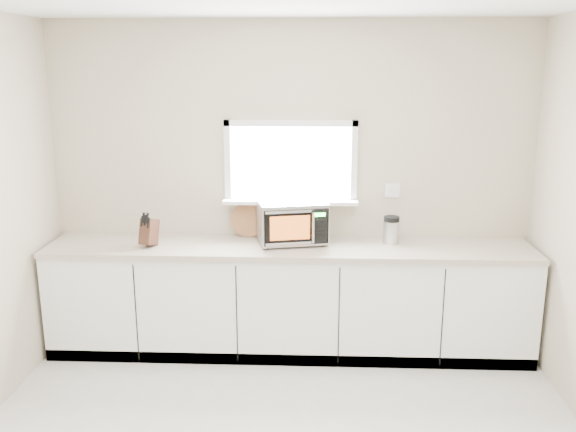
{
  "coord_description": "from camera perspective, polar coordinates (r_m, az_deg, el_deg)",
  "views": [
    {
      "loc": [
        0.19,
        -3.02,
        2.34
      ],
      "look_at": [
        -0.0,
        1.55,
        1.2
      ],
      "focal_mm": 38.0,
      "sensor_mm": 36.0,
      "label": 1
    }
  ],
  "objects": [
    {
      "name": "cabinets",
      "position": [
        5.09,
        0.12,
        -7.9
      ],
      "size": [
        3.92,
        0.6,
        0.88
      ],
      "primitive_type": "cube",
      "color": "white",
      "rests_on": "ground"
    },
    {
      "name": "back_wall",
      "position": [
        5.12,
        0.26,
        2.99
      ],
      "size": [
        4.0,
        0.17,
        2.7
      ],
      "color": "#B6A290",
      "rests_on": "ground"
    },
    {
      "name": "cutting_board",
      "position": [
        5.15,
        -3.73,
        -0.33
      ],
      "size": [
        0.3,
        0.07,
        0.29
      ],
      "primitive_type": "cylinder",
      "rotation": [
        1.4,
        0.0,
        0.0
      ],
      "color": "#915B38",
      "rests_on": "countertop"
    },
    {
      "name": "knife_block",
      "position": [
        4.99,
        -12.88,
        -1.41
      ],
      "size": [
        0.14,
        0.22,
        0.29
      ],
      "rotation": [
        0.0,
        0.0,
        -0.27
      ],
      "color": "#3F2116",
      "rests_on": "countertop"
    },
    {
      "name": "microwave",
      "position": [
        4.97,
        0.35,
        -0.43
      ],
      "size": [
        0.62,
        0.53,
        0.35
      ],
      "rotation": [
        0.0,
        0.0,
        0.23
      ],
      "color": "black",
      "rests_on": "countertop"
    },
    {
      "name": "countertop",
      "position": [
        4.93,
        0.11,
        -2.98
      ],
      "size": [
        3.92,
        0.64,
        0.04
      ],
      "primitive_type": "cube",
      "color": "#B7AC97",
      "rests_on": "cabinets"
    },
    {
      "name": "coffee_grinder",
      "position": [
        5.03,
        9.63,
        -1.27
      ],
      "size": [
        0.17,
        0.17,
        0.23
      ],
      "rotation": [
        0.0,
        0.0,
        0.35
      ],
      "color": "#B4B6BB",
      "rests_on": "countertop"
    }
  ]
}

